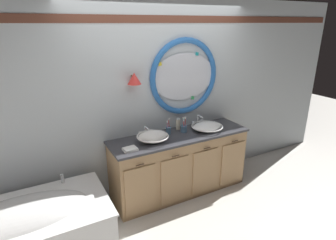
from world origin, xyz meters
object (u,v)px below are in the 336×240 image
toothbrush_holder_left (168,130)px  soap_dispenser (178,124)px  toothbrush_holder_right (184,128)px  folded_hand_towel (130,149)px  bathtub (24,231)px  sink_basin_left (153,136)px  sink_basin_right (207,126)px

toothbrush_holder_left → soap_dispenser: 0.21m
toothbrush_holder_right → folded_hand_towel: 0.88m
toothbrush_holder_left → soap_dispenser: (0.19, 0.08, 0.02)m
soap_dispenser → toothbrush_holder_right: bearing=-78.6°
bathtub → folded_hand_towel: folded_hand_towel is taller
toothbrush_holder_left → toothbrush_holder_right: size_ratio=1.01×
bathtub → soap_dispenser: 2.19m
bathtub → toothbrush_holder_left: size_ratio=7.86×
soap_dispenser → bathtub: bearing=-167.1°
sink_basin_left → soap_dispenser: bearing=23.3°
toothbrush_holder_left → bathtub: bearing=-168.1°
sink_basin_right → folded_hand_towel: sink_basin_right is taller
sink_basin_right → sink_basin_left: bearing=180.0°
sink_basin_right → folded_hand_towel: 1.19m
sink_basin_right → toothbrush_holder_left: 0.56m
bathtub → toothbrush_holder_right: bearing=9.6°
sink_basin_right → soap_dispenser: soap_dispenser is taller
toothbrush_holder_left → folded_hand_towel: size_ratio=1.29×
sink_basin_right → toothbrush_holder_left: toothbrush_holder_left is taller
bathtub → sink_basin_right: bearing=6.2°
bathtub → folded_hand_towel: 1.35m
bathtub → sink_basin_left: sink_basin_left is taller
sink_basin_right → toothbrush_holder_left: size_ratio=2.05×
sink_basin_left → toothbrush_holder_left: (0.29, 0.13, -0.01)m
bathtub → sink_basin_left: bearing=9.4°
sink_basin_right → soap_dispenser: 0.41m
toothbrush_holder_left → soap_dispenser: toothbrush_holder_left is taller
folded_hand_towel → bathtub: bearing=-172.8°
sink_basin_left → sink_basin_right: sink_basin_left is taller
toothbrush_holder_left → toothbrush_holder_right: toothbrush_holder_left is taller
toothbrush_holder_right → soap_dispenser: (-0.02, 0.12, 0.02)m
soap_dispenser → folded_hand_towel: (-0.83, -0.32, -0.06)m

